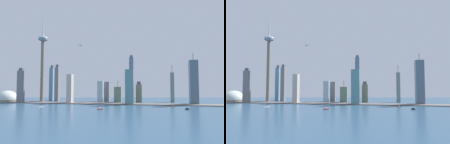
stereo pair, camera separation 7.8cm
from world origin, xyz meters
The scene contains 21 objects.
waterfront_pier centered at (0.00, 464.49, 1.09)m, with size 853.03×50.96×2.19m, color #625A56.
observation_tower centered at (-204.39, 488.71, 165.88)m, with size 33.21×33.21×343.75m.
stadium_dome centered at (-323.26, 469.53, 8.78)m, with size 73.93×73.93×61.54m.
skyscraper_0 centered at (-3.00, 534.58, 37.03)m, with size 19.12×22.62×74.06m.
skyscraper_1 centered at (-263.30, 454.20, 56.22)m, with size 20.49×15.70×118.09m.
skyscraper_2 centered at (-203.72, 565.94, 65.50)m, with size 15.41×25.42×136.59m.
skyscraper_3 centered at (107.79, 532.42, 79.41)m, with size 14.35×21.07×163.47m.
skyscraper_4 centered at (-91.86, 468.94, 47.80)m, with size 16.61×21.91×95.59m.
skyscraper_5 centered at (7.81, 573.07, 36.05)m, with size 27.09×16.04×72.11m.
skyscraper_6 centered at (303.34, 492.21, 68.50)m, with size 24.63×26.36×159.47m.
skyscraper_7 centered at (131.65, 554.24, 33.05)m, with size 20.86×14.60×72.44m.
skyscraper_8 centered at (-168.83, 535.81, 64.68)m, with size 15.00×18.54×136.47m.
skyscraper_9 centered at (107.32, 458.35, 54.16)m, with size 25.52×20.77×130.30m.
skyscraper_10 centered at (55.85, 556.01, 26.96)m, with size 25.68×17.98×76.48m.
skyscraper_11 centered at (247.96, 573.59, 52.51)m, with size 12.25×12.10×130.38m.
boat_0 centered at (-121.63, 337.91, 1.00)m, with size 13.83×16.45×2.76m.
boat_1 centered at (258.10, 348.69, 1.69)m, with size 10.23×4.18×4.61m.
boat_2 centered at (49.03, 313.78, 1.59)m, with size 14.06×12.20×8.36m.
boat_3 centered at (229.87, 395.98, 1.19)m, with size 6.64×13.90×7.91m.
channel_buoy_0 centered at (228.24, 376.54, 1.11)m, with size 1.74×1.74×2.23m, color yellow.
airplane centered at (-66.59, 500.66, 198.69)m, with size 20.79×21.20×7.46m.
Camera 1 is at (167.80, -175.65, 58.01)m, focal length 32.74 mm.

